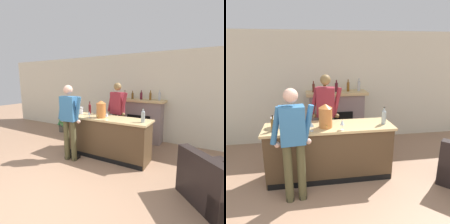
# 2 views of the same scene
# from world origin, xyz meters

# --- Properties ---
(wall_back_panel) EXTENTS (12.00, 0.07, 2.75)m
(wall_back_panel) POSITION_xyz_m (0.00, 3.85, 1.38)
(wall_back_panel) COLOR silver
(wall_back_panel) RESTS_ON ground_plane
(bar_counter) EXTENTS (2.30, 0.67, 1.00)m
(bar_counter) POSITION_xyz_m (-0.02, 2.05, 0.50)
(bar_counter) COLOR #4F3A24
(bar_counter) RESTS_ON ground_plane
(fireplace_stone) EXTENTS (1.48, 0.52, 1.63)m
(fireplace_stone) POSITION_xyz_m (0.35, 3.59, 0.67)
(fireplace_stone) COLOR gray
(fireplace_stone) RESTS_ON ground_plane
(person_customer) EXTENTS (0.66, 0.33, 1.79)m
(person_customer) POSITION_xyz_m (-0.63, 1.45, 1.00)
(person_customer) COLOR #4D482C
(person_customer) RESTS_ON ground_plane
(person_bartender) EXTENTS (0.65, 0.35, 1.84)m
(person_bartender) POSITION_xyz_m (-0.01, 2.68, 1.02)
(person_bartender) COLOR #464B3B
(person_bartender) RESTS_ON ground_plane
(copper_dispenser) EXTENTS (0.24, 0.27, 0.42)m
(copper_dispenser) POSITION_xyz_m (-0.09, 1.98, 1.21)
(copper_dispenser) COLOR #C06E34
(copper_dispenser) RESTS_ON bar_counter
(ice_bucket_steel) EXTENTS (0.23, 0.23, 0.18)m
(ice_bucket_steel) POSITION_xyz_m (-0.92, 2.14, 1.09)
(ice_bucket_steel) COLOR silver
(ice_bucket_steel) RESTS_ON bar_counter
(wine_bottle_port_short) EXTENTS (0.07, 0.07, 0.35)m
(wine_bottle_port_short) POSITION_xyz_m (-0.61, 2.22, 1.15)
(wine_bottle_port_short) COLOR #561217
(wine_bottle_port_short) RESTS_ON bar_counter
(wine_bottle_cabernet_heavy) EXTENTS (0.07, 0.07, 0.27)m
(wine_bottle_cabernet_heavy) POSITION_xyz_m (-0.97, 1.94, 1.12)
(wine_bottle_cabernet_heavy) COLOR brown
(wine_bottle_cabernet_heavy) RESTS_ON bar_counter
(wine_bottle_riesling_slim) EXTENTS (0.08, 0.08, 0.32)m
(wine_bottle_riesling_slim) POSITION_xyz_m (0.97, 1.99, 1.14)
(wine_bottle_riesling_slim) COLOR #9EACAE
(wine_bottle_riesling_slim) RESTS_ON bar_counter
(wine_glass_by_dispenser) EXTENTS (0.07, 0.07, 0.18)m
(wine_glass_by_dispenser) POSITION_xyz_m (0.17, 1.81, 1.13)
(wine_glass_by_dispenser) COLOR silver
(wine_glass_by_dispenser) RESTS_ON bar_counter
(wine_glass_near_bucket) EXTENTS (0.07, 0.07, 0.15)m
(wine_glass_near_bucket) POSITION_xyz_m (-0.34, 1.83, 1.11)
(wine_glass_near_bucket) COLOR silver
(wine_glass_near_bucket) RESTS_ON bar_counter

